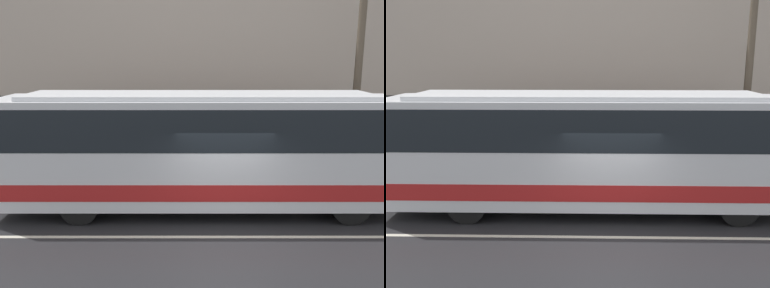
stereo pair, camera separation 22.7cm
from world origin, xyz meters
The scene contains 6 objects.
ground_plane centered at (0.00, 0.00, 0.00)m, with size 60.00×60.00×0.00m, color #262628.
sidewalk centered at (0.00, 5.55, 0.09)m, with size 60.00×3.09×0.17m.
building_facade centered at (0.00, 7.24, 6.35)m, with size 60.00×0.35×13.13m.
lane_stripe centered at (0.00, 0.00, 0.00)m, with size 54.00×0.14×0.01m.
transit_bus centered at (-0.62, 1.92, 1.90)m, with size 11.21×2.49×3.38m.
utility_pole_near centered at (4.74, 4.65, 4.24)m, with size 0.25×0.25×8.13m.
Camera 2 is at (-0.61, -9.87, 4.49)m, focal length 40.00 mm.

